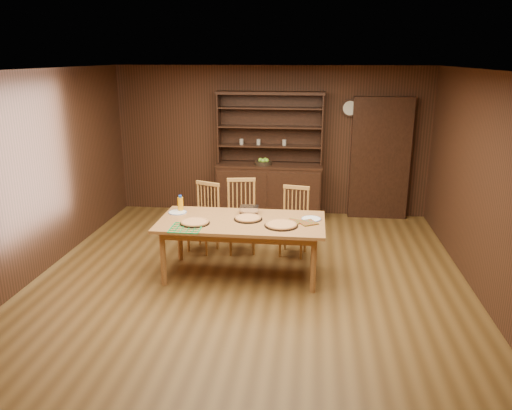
# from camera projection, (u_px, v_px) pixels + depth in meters

# --- Properties ---
(floor) EXTENTS (6.00, 6.00, 0.00)m
(floor) POSITION_uv_depth(u_px,v_px,m) (249.00, 281.00, 6.34)
(floor) COLOR brown
(floor) RESTS_ON ground
(room_shell) EXTENTS (6.00, 6.00, 6.00)m
(room_shell) POSITION_uv_depth(u_px,v_px,m) (249.00, 159.00, 5.89)
(room_shell) COLOR white
(room_shell) RESTS_ON floor
(china_hutch) EXTENTS (1.84, 0.52, 2.17)m
(china_hutch) POSITION_uv_depth(u_px,v_px,m) (269.00, 183.00, 8.79)
(china_hutch) COLOR #321A10
(china_hutch) RESTS_ON floor
(doorway) EXTENTS (1.00, 0.18, 2.10)m
(doorway) POSITION_uv_depth(u_px,v_px,m) (380.00, 159.00, 8.59)
(doorway) COLOR #321A10
(doorway) RESTS_ON floor
(wall_clock) EXTENTS (0.30, 0.05, 0.30)m
(wall_clock) POSITION_uv_depth(u_px,v_px,m) (350.00, 108.00, 8.46)
(wall_clock) COLOR #321A10
(wall_clock) RESTS_ON room_shell
(dining_table) EXTENTS (2.10, 1.05, 0.75)m
(dining_table) POSITION_uv_depth(u_px,v_px,m) (242.00, 226.00, 6.34)
(dining_table) COLOR #AC703B
(dining_table) RESTS_ON floor
(chair_left) EXTENTS (0.53, 0.51, 1.00)m
(chair_left) POSITION_uv_depth(u_px,v_px,m) (205.00, 215.00, 7.26)
(chair_left) COLOR #C38642
(chair_left) RESTS_ON floor
(chair_center) EXTENTS (0.50, 0.48, 1.06)m
(chair_center) POSITION_uv_depth(u_px,v_px,m) (242.00, 213.00, 7.24)
(chair_center) COLOR #C38642
(chair_center) RESTS_ON floor
(chair_right) EXTENTS (0.47, 0.45, 0.98)m
(chair_right) POSITION_uv_depth(u_px,v_px,m) (294.00, 219.00, 7.12)
(chair_right) COLOR #C38642
(chair_right) RESTS_ON floor
(pizza_left) EXTENTS (0.37, 0.37, 0.04)m
(pizza_left) POSITION_uv_depth(u_px,v_px,m) (195.00, 222.00, 6.20)
(pizza_left) COLOR black
(pizza_left) RESTS_ON dining_table
(pizza_right) EXTENTS (0.42, 0.42, 0.04)m
(pizza_right) POSITION_uv_depth(u_px,v_px,m) (281.00, 225.00, 6.10)
(pizza_right) COLOR black
(pizza_right) RESTS_ON dining_table
(pizza_center) EXTENTS (0.36, 0.36, 0.04)m
(pizza_center) POSITION_uv_depth(u_px,v_px,m) (248.00, 218.00, 6.35)
(pizza_center) COLOR black
(pizza_center) RESTS_ON dining_table
(cooling_rack) EXTENTS (0.45, 0.45, 0.02)m
(cooling_rack) POSITION_uv_depth(u_px,v_px,m) (186.00, 228.00, 6.02)
(cooling_rack) COLOR #0B9541
(cooling_rack) RESTS_ON dining_table
(plate_left) EXTENTS (0.24, 0.24, 0.02)m
(plate_left) POSITION_uv_depth(u_px,v_px,m) (178.00, 212.00, 6.62)
(plate_left) COLOR white
(plate_left) RESTS_ON dining_table
(plate_right) EXTENTS (0.25, 0.25, 0.02)m
(plate_right) POSITION_uv_depth(u_px,v_px,m) (311.00, 219.00, 6.35)
(plate_right) COLOR white
(plate_right) RESTS_ON dining_table
(foil_dish) EXTENTS (0.25, 0.19, 0.10)m
(foil_dish) POSITION_uv_depth(u_px,v_px,m) (249.00, 210.00, 6.59)
(foil_dish) COLOR silver
(foil_dish) RESTS_ON dining_table
(juice_bottle) EXTENTS (0.07, 0.07, 0.22)m
(juice_bottle) POSITION_uv_depth(u_px,v_px,m) (180.00, 204.00, 6.67)
(juice_bottle) COLOR orange
(juice_bottle) RESTS_ON dining_table
(pot_holder_a) EXTENTS (0.28, 0.28, 0.02)m
(pot_holder_a) POSITION_uv_depth(u_px,v_px,m) (308.00, 223.00, 6.21)
(pot_holder_a) COLOR #AA1313
(pot_holder_a) RESTS_ON dining_table
(pot_holder_b) EXTENTS (0.25, 0.25, 0.01)m
(pot_holder_b) POSITION_uv_depth(u_px,v_px,m) (293.00, 222.00, 6.25)
(pot_holder_b) COLOR #AA1313
(pot_holder_b) RESTS_ON dining_table
(fruit_bowl) EXTENTS (0.30, 0.30, 0.12)m
(fruit_bowl) POSITION_uv_depth(u_px,v_px,m) (263.00, 162.00, 8.63)
(fruit_bowl) COLOR black
(fruit_bowl) RESTS_ON china_hutch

